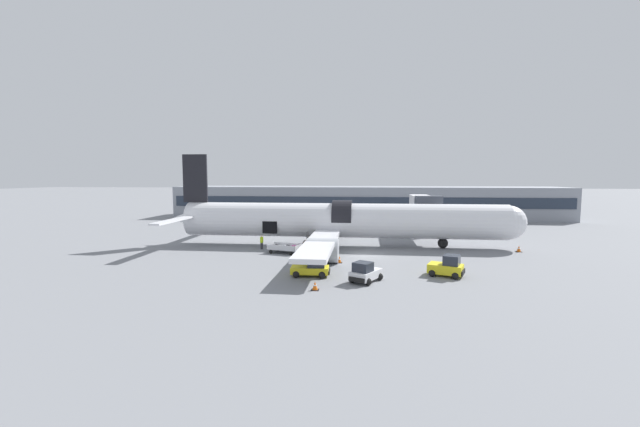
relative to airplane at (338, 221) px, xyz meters
The scene contains 15 objects.
ground_plane 6.74m from the airplane, 58.76° to the right, with size 500.00×500.00×0.00m, color slate.
terminal_strip 34.13m from the airplane, 84.73° to the left, with size 76.14×11.35×6.17m.
jet_bridge_stub 12.52m from the airplane, 30.51° to the left, with size 3.13×10.58×5.86m.
airplane is the anchor object (origin of this frame).
baggage_tug_lead 16.49m from the airplane, 52.73° to the right, with size 3.17×2.69×1.78m.
baggage_tug_mid 14.44m from the airplane, 94.77° to the right, with size 3.26×2.18×1.41m.
baggage_tug_rear 16.00m from the airplane, 78.41° to the right, with size 2.73×3.21×1.60m.
baggage_cart_loading 7.62m from the airplane, 137.75° to the right, with size 4.38×2.70×0.96m.
ground_crew_loader_a 6.04m from the airplane, 114.00° to the right, with size 0.46×0.59×1.70m.
ground_crew_loader_b 7.29m from the airplane, 113.76° to the right, with size 0.61×0.50×1.75m.
ground_crew_driver 9.19m from the airplane, 160.69° to the right, with size 0.44×0.56×1.59m.
ground_crew_supervisor 4.42m from the airplane, 126.83° to the right, with size 0.53×0.54×1.68m.
safety_cone_nose 20.06m from the airplane, ahead, with size 0.61×0.61×0.69m.
safety_cone_engine_left 18.41m from the airplane, 91.27° to the right, with size 0.57×0.57×0.65m.
safety_cone_wingtip 9.44m from the airplane, 85.13° to the right, with size 0.51×0.51×0.65m.
Camera 1 is at (-0.02, -40.45, 8.14)m, focal length 22.00 mm.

